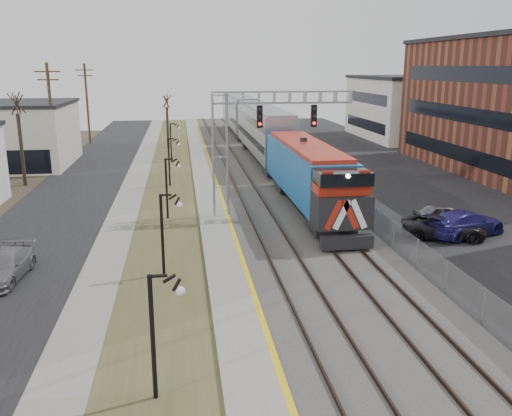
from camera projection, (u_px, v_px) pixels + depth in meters
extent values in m
cube|color=black|center=(70.00, 197.00, 41.12)|extent=(7.00, 120.00, 0.04)
cube|color=gray|center=(130.00, 195.00, 41.71)|extent=(2.00, 120.00, 0.08)
cube|color=#464726|center=(170.00, 194.00, 42.12)|extent=(4.00, 120.00, 0.06)
cube|color=gray|center=(208.00, 192.00, 42.50)|extent=(2.00, 120.00, 0.24)
cube|color=#595651|center=(271.00, 190.00, 43.17)|extent=(8.00, 120.00, 0.20)
cube|color=black|center=(414.00, 187.00, 44.79)|extent=(16.00, 120.00, 0.04)
cube|color=gold|center=(219.00, 190.00, 42.58)|extent=(0.24, 120.00, 0.01)
cube|color=#2D2119|center=(237.00, 189.00, 42.76)|extent=(0.08, 120.00, 0.15)
cube|color=#2D2119|center=(255.00, 188.00, 42.96)|extent=(0.08, 120.00, 0.15)
cube|color=#2D2119|center=(280.00, 188.00, 43.23)|extent=(0.08, 120.00, 0.15)
cube|color=#2D2119|center=(298.00, 187.00, 43.43)|extent=(0.08, 120.00, 0.15)
cube|color=#135A9F|center=(309.00, 177.00, 36.40)|extent=(3.00, 17.00, 4.25)
cube|color=black|center=(347.00, 242.00, 28.52)|extent=(2.80, 0.50, 0.70)
cube|color=#909399|center=(264.00, 133.00, 55.71)|extent=(3.00, 22.00, 5.33)
cube|color=#909399|center=(239.00, 114.00, 77.54)|extent=(3.00, 22.00, 5.33)
cube|color=gray|center=(220.00, 157.00, 34.87)|extent=(1.00, 1.00, 8.00)
cube|color=gray|center=(282.00, 97.00, 34.45)|extent=(9.00, 0.80, 0.80)
cube|color=black|center=(260.00, 117.00, 34.11)|extent=(0.35, 0.25, 1.40)
cube|color=black|center=(314.00, 116.00, 34.58)|extent=(0.35, 0.25, 1.40)
cylinder|color=black|center=(153.00, 339.00, 15.76)|extent=(0.14, 0.14, 4.00)
cylinder|color=black|center=(162.00, 236.00, 25.33)|extent=(0.14, 0.14, 4.00)
cylinder|color=black|center=(167.00, 189.00, 34.91)|extent=(0.14, 0.14, 4.00)
cylinder|color=black|center=(169.00, 162.00, 44.49)|extent=(0.14, 0.14, 4.00)
cylinder|color=black|center=(171.00, 143.00, 55.98)|extent=(0.14, 0.14, 4.00)
cylinder|color=#4C3823|center=(52.00, 119.00, 49.03)|extent=(0.28, 0.28, 10.00)
cylinder|color=#4C3823|center=(87.00, 104.00, 68.18)|extent=(0.28, 0.28, 10.00)
cube|color=gray|center=(322.00, 180.00, 43.55)|extent=(0.04, 120.00, 1.60)
cube|color=beige|center=(422.00, 109.00, 74.39)|extent=(16.00, 18.00, 8.00)
cylinder|color=#382D23|center=(22.00, 150.00, 44.55)|extent=(0.30, 0.30, 5.95)
cylinder|color=#382D23|center=(168.00, 128.00, 65.38)|extent=(0.30, 0.30, 4.90)
imported|color=black|center=(444.00, 228.00, 31.23)|extent=(5.17, 3.41, 1.32)
imported|color=navy|center=(465.00, 224.00, 31.62)|extent=(5.63, 3.83, 1.51)
imported|color=slate|center=(444.00, 215.00, 33.92)|extent=(3.88, 1.75, 1.29)
imported|color=#0C3F18|center=(328.00, 163.00, 51.78)|extent=(4.44, 2.78, 1.38)
imported|color=slate|center=(5.00, 267.00, 25.15)|extent=(2.19, 4.60, 1.30)
imported|color=silver|center=(329.00, 156.00, 56.26)|extent=(4.80, 2.70, 1.31)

